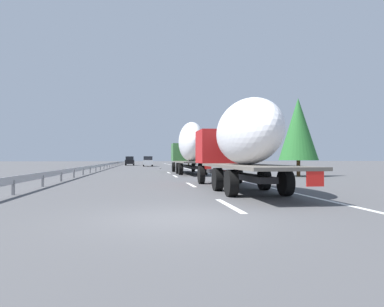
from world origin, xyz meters
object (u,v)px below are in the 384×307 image
(truck_trailing, at_px, (239,140))
(car_white_van, at_px, (148,161))
(road_sign, at_px, (194,153))
(truck_lead, at_px, (189,146))
(car_black_suv, at_px, (130,161))

(truck_trailing, bearing_deg, car_white_van, 4.11)
(road_sign, bearing_deg, truck_lead, 169.70)
(truck_lead, distance_m, car_white_van, 31.39)
(truck_lead, distance_m, car_black_suv, 40.97)
(car_white_van, relative_size, road_sign, 1.26)
(truck_trailing, relative_size, car_black_suv, 2.87)
(truck_trailing, distance_m, car_black_suv, 57.79)
(truck_trailing, relative_size, road_sign, 3.66)
(truck_lead, relative_size, truck_trailing, 1.08)
(car_white_van, bearing_deg, car_black_suv, 21.63)
(road_sign, bearing_deg, truck_trailing, 174.80)
(truck_lead, bearing_deg, car_white_van, 6.34)
(truck_lead, relative_size, road_sign, 3.94)
(car_black_suv, xyz_separation_m, road_sign, (-23.25, -10.20, 1.35))
(car_black_suv, xyz_separation_m, car_white_van, (-9.16, -3.63, -0.01))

